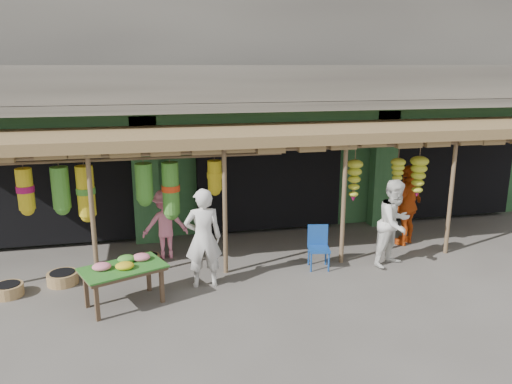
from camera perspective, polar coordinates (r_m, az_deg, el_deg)
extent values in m
plane|color=#514C47|center=(10.81, 4.32, -8.03)|extent=(80.00, 80.00, 0.00)
cube|color=gray|center=(14.87, -1.16, 17.79)|extent=(16.00, 6.00, 4.00)
cube|color=#2D6033|center=(15.22, -1.21, 4.48)|extent=(16.00, 5.70, 3.00)
cube|color=gray|center=(11.62, 2.23, 9.85)|extent=(16.00, 0.90, 0.22)
cube|color=gray|center=(11.20, 2.79, 12.24)|extent=(16.00, 0.10, 0.80)
cube|color=#2D6033|center=(12.04, 1.72, 8.34)|extent=(16.00, 0.35, 0.35)
cube|color=yellow|center=(11.78, -22.65, 6.63)|extent=(1.70, 0.06, 0.55)
cube|color=#B21414|center=(11.74, -22.68, 6.60)|extent=(1.30, 0.02, 0.30)
cube|color=black|center=(13.01, -21.32, 1.11)|extent=(3.60, 2.00, 2.50)
cube|color=black|center=(13.19, 0.65, 2.27)|extent=(3.60, 2.00, 2.50)
cube|color=black|center=(15.12, 19.46, 3.01)|extent=(3.60, 2.00, 2.50)
cube|color=#2D6033|center=(11.89, -12.49, 1.33)|extent=(0.60, 0.35, 3.00)
cube|color=#2D6033|center=(13.30, 14.32, 2.59)|extent=(0.60, 0.35, 3.00)
cylinder|color=brown|center=(9.82, -18.15, -3.02)|extent=(0.09, 0.09, 2.60)
cylinder|color=brown|center=(9.87, -3.57, -2.21)|extent=(0.09, 0.09, 2.60)
cylinder|color=brown|center=(10.54, 9.98, -1.34)|extent=(0.09, 0.09, 2.60)
cylinder|color=brown|center=(11.71, 21.37, -0.54)|extent=(0.09, 0.09, 2.60)
cylinder|color=brown|center=(9.87, 3.53, 4.94)|extent=(12.90, 0.08, 0.08)
cylinder|color=brown|center=(9.91, -12.66, 3.77)|extent=(5.50, 0.06, 0.06)
cube|color=brown|center=(10.95, 3.21, 6.83)|extent=(14.00, 2.70, 0.22)
cube|color=#4E3A28|center=(8.77, -17.71, -12.06)|extent=(0.09, 0.09, 0.62)
cube|color=#4E3A28|center=(9.13, -10.71, -10.53)|extent=(0.09, 0.09, 0.62)
cube|color=#4E3A28|center=(9.28, -18.83, -10.66)|extent=(0.09, 0.09, 0.62)
cube|color=#4E3A28|center=(9.61, -12.17, -9.29)|extent=(0.09, 0.09, 0.62)
cube|color=#4E3A28|center=(9.04, -14.94, -8.63)|extent=(1.54, 1.23, 0.06)
cube|color=#26661E|center=(9.02, -14.96, -8.35)|extent=(1.60, 1.29, 0.03)
ellipsoid|color=pink|center=(8.99, -17.23, -8.15)|extent=(0.32, 0.27, 0.13)
ellipsoid|color=yellow|center=(8.91, -14.77, -8.16)|extent=(0.32, 0.27, 0.13)
ellipsoid|color=pink|center=(9.22, -13.00, -7.27)|extent=(0.32, 0.27, 0.13)
ellipsoid|color=#4D9B33|center=(9.21, -14.57, -7.40)|extent=(0.32, 0.27, 0.13)
cylinder|color=#164392|center=(10.31, 6.32, -8.02)|extent=(0.04, 0.04, 0.40)
cylinder|color=#164392|center=(10.37, 8.31, -7.96)|extent=(0.04, 0.04, 0.40)
cylinder|color=#164392|center=(10.64, 6.04, -7.28)|extent=(0.04, 0.04, 0.40)
cylinder|color=#164392|center=(10.70, 7.97, -7.23)|extent=(0.04, 0.04, 0.40)
cube|color=#164392|center=(10.42, 7.20, -6.49)|extent=(0.49, 0.49, 0.05)
cube|color=#164392|center=(10.52, 7.06, -4.88)|extent=(0.42, 0.12, 0.45)
cylinder|color=#926642|center=(10.33, -26.45, -10.03)|extent=(0.69, 0.69, 0.22)
cylinder|color=#976543|center=(10.45, -21.22, -9.17)|extent=(0.77, 0.77, 0.23)
cylinder|color=olive|center=(10.95, -12.01, -7.49)|extent=(0.42, 0.42, 0.19)
imported|color=silver|center=(9.42, -6.05, -5.26)|extent=(0.71, 0.47, 1.92)
imported|color=white|center=(10.75, 15.58, -3.45)|extent=(1.12, 1.03, 1.84)
imported|color=#D45214|center=(12.11, 16.93, -1.43)|extent=(1.18, 0.99, 1.89)
imported|color=pink|center=(10.98, -10.34, -3.64)|extent=(1.01, 0.61, 1.52)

